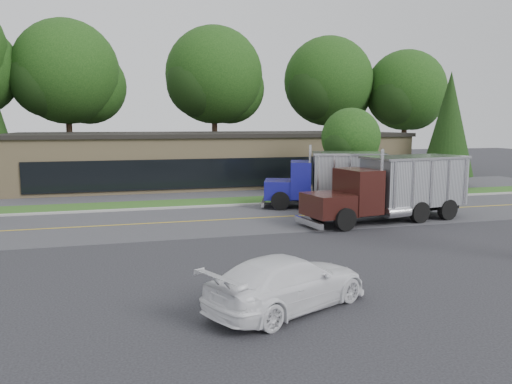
% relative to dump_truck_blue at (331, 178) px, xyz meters
% --- Properties ---
extents(ground, '(140.00, 140.00, 0.00)m').
position_rel_dump_truck_blue_xyz_m(ground, '(-6.86, -11.07, -1.80)').
color(ground, '#39393F').
rests_on(ground, ground).
extents(road, '(60.00, 8.00, 0.02)m').
position_rel_dump_truck_blue_xyz_m(road, '(-6.86, -2.07, -1.80)').
color(road, '#56565B').
rests_on(road, ground).
extents(center_line, '(60.00, 0.12, 0.01)m').
position_rel_dump_truck_blue_xyz_m(center_line, '(-6.86, -2.07, -1.80)').
color(center_line, gold).
rests_on(center_line, ground).
extents(curb, '(60.00, 0.30, 0.12)m').
position_rel_dump_truck_blue_xyz_m(curb, '(-6.86, 2.13, -1.80)').
color(curb, '#9E9E99').
rests_on(curb, ground).
extents(grass_verge, '(60.00, 3.40, 0.03)m').
position_rel_dump_truck_blue_xyz_m(grass_verge, '(-6.86, 3.93, -1.80)').
color(grass_verge, '#376121').
rests_on(grass_verge, ground).
extents(far_parking, '(60.00, 7.00, 0.02)m').
position_rel_dump_truck_blue_xyz_m(far_parking, '(-6.86, 8.93, -1.80)').
color(far_parking, '#56565B').
rests_on(far_parking, ground).
extents(strip_mall, '(32.00, 12.00, 4.00)m').
position_rel_dump_truck_blue_xyz_m(strip_mall, '(-4.86, 14.93, 0.20)').
color(strip_mall, tan).
rests_on(strip_mall, ground).
extents(tree_far_b, '(10.31, 9.70, 14.71)m').
position_rel_dump_truck_blue_xyz_m(tree_far_b, '(-16.70, 23.05, 7.59)').
color(tree_far_b, '#382619').
rests_on(tree_far_b, ground).
extents(tree_far_c, '(10.35, 9.74, 14.77)m').
position_rel_dump_truck_blue_xyz_m(tree_far_c, '(-2.70, 23.05, 7.62)').
color(tree_far_c, '#382619').
rests_on(tree_far_c, ground).
extents(tree_far_d, '(9.89, 9.31, 14.11)m').
position_rel_dump_truck_blue_xyz_m(tree_far_d, '(9.29, 22.05, 7.20)').
color(tree_far_d, '#382619').
rests_on(tree_far_d, ground).
extents(tree_far_e, '(8.94, 8.41, 12.75)m').
position_rel_dump_truck_blue_xyz_m(tree_far_e, '(17.28, 20.04, 6.34)').
color(tree_far_e, '#382619').
rests_on(tree_far_e, ground).
extents(evergreen_right, '(4.04, 4.04, 9.18)m').
position_rel_dump_truck_blue_xyz_m(evergreen_right, '(13.14, 6.93, 3.24)').
color(evergreen_right, '#382619').
rests_on(evergreen_right, ground).
extents(tree_verge, '(4.32, 4.07, 6.17)m').
position_rel_dump_truck_blue_xyz_m(tree_verge, '(3.21, 3.98, 2.12)').
color(tree_verge, '#382619').
rests_on(tree_verge, ground).
extents(dump_truck_blue, '(7.53, 4.72, 3.36)m').
position_rel_dump_truck_blue_xyz_m(dump_truck_blue, '(0.00, 0.00, 0.00)').
color(dump_truck_blue, black).
rests_on(dump_truck_blue, ground).
extents(dump_truck_maroon, '(9.43, 3.99, 3.36)m').
position_rel_dump_truck_blue_xyz_m(dump_truck_maroon, '(1.66, -4.53, 0.01)').
color(dump_truck_maroon, black).
rests_on(dump_truck_maroon, ground).
extents(rally_car, '(5.51, 4.13, 1.49)m').
position_rel_dump_truck_blue_xyz_m(rally_car, '(-7.87, -15.06, -1.06)').
color(rally_car, white).
rests_on(rally_car, ground).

